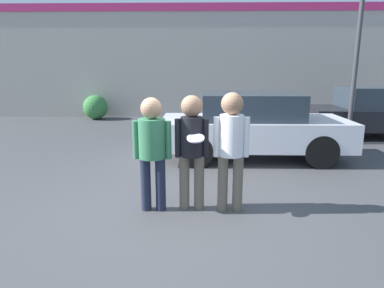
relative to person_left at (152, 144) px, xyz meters
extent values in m
plane|color=#3F3F42|center=(0.33, 0.06, -1.01)|extent=(56.00, 56.00, 0.00)
cube|color=#B2A89E|center=(0.33, 9.49, 1.24)|extent=(24.00, 0.18, 4.50)
cube|color=#CC2D6B|center=(0.33, 9.38, 3.34)|extent=(24.00, 0.04, 0.30)
cylinder|color=#1E2338|center=(-0.11, 0.00, -0.61)|extent=(0.15, 0.15, 0.81)
cylinder|color=#1E2338|center=(0.11, 0.00, -0.61)|extent=(0.15, 0.15, 0.81)
cylinder|color=#33724C|center=(0.00, 0.00, 0.08)|extent=(0.39, 0.39, 0.57)
cylinder|color=#33724C|center=(-0.23, 0.00, 0.06)|extent=(0.09, 0.09, 0.55)
cylinder|color=#33724C|center=(0.23, 0.00, 0.06)|extent=(0.09, 0.09, 0.55)
sphere|color=tan|center=(0.00, 0.00, 0.52)|extent=(0.30, 0.30, 0.30)
cylinder|color=#665B4C|center=(0.46, 0.06, -0.60)|extent=(0.15, 0.15, 0.82)
cylinder|color=#665B4C|center=(0.68, 0.06, -0.60)|extent=(0.15, 0.15, 0.82)
cylinder|color=black|center=(0.57, 0.06, 0.10)|extent=(0.32, 0.32, 0.58)
cylinder|color=black|center=(0.37, 0.06, 0.08)|extent=(0.09, 0.09, 0.56)
cylinder|color=black|center=(0.77, 0.06, 0.08)|extent=(0.09, 0.09, 0.56)
sphere|color=#8C664C|center=(0.57, 0.06, 0.54)|extent=(0.31, 0.31, 0.31)
cylinder|color=silver|center=(0.63, -0.17, 0.13)|extent=(0.24, 0.24, 0.10)
cylinder|color=#665B4C|center=(1.03, 0.02, -0.59)|extent=(0.15, 0.15, 0.84)
cylinder|color=#665B4C|center=(1.25, 0.02, -0.59)|extent=(0.15, 0.15, 0.84)
cylinder|color=silver|center=(1.14, 0.02, 0.13)|extent=(0.34, 0.34, 0.60)
cylinder|color=silver|center=(0.93, 0.02, 0.11)|extent=(0.09, 0.09, 0.58)
cylinder|color=silver|center=(1.35, 0.02, 0.11)|extent=(0.09, 0.09, 0.58)
sphere|color=#8C664C|center=(1.14, 0.02, 0.58)|extent=(0.32, 0.32, 0.32)
cube|color=silver|center=(1.92, 3.01, -0.39)|extent=(4.21, 1.79, 0.63)
cube|color=#28333D|center=(1.83, 3.01, 0.21)|extent=(2.19, 1.54, 0.58)
cylinder|color=black|center=(3.22, 3.81, -0.65)|extent=(0.71, 0.22, 0.71)
cylinder|color=black|center=(3.22, 2.22, -0.65)|extent=(0.71, 0.22, 0.71)
cylinder|color=black|center=(0.61, 3.81, -0.65)|extent=(0.71, 0.22, 0.71)
cylinder|color=black|center=(0.61, 2.22, -0.65)|extent=(0.71, 0.22, 0.71)
cube|color=black|center=(6.24, 5.62, -0.44)|extent=(4.55, 1.80, 0.61)
cube|color=#28333D|center=(6.15, 5.62, 0.17)|extent=(2.37, 1.55, 0.62)
cylinder|color=black|center=(4.83, 6.42, -0.70)|extent=(0.63, 0.22, 0.63)
cylinder|color=black|center=(4.83, 4.81, -0.70)|extent=(0.63, 0.22, 0.63)
cylinder|color=#38383D|center=(4.76, 4.54, 2.27)|extent=(0.12, 0.12, 6.55)
sphere|color=#387A3D|center=(-3.53, 8.81, -0.53)|extent=(0.96, 0.96, 0.96)
camera|label=1|loc=(0.70, -4.78, 1.11)|focal=32.00mm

